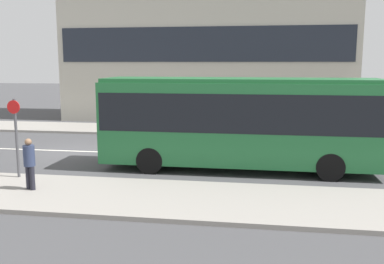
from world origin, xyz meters
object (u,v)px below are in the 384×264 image
parked_car_0 (376,132)px  bus_stop_sign (16,132)px  pedestrian_near_stop (29,161)px  city_bus (239,118)px

parked_car_0 → bus_stop_sign: bearing=-148.2°
parked_car_0 → bus_stop_sign: 15.96m
parked_car_0 → pedestrian_near_stop: (-12.39, -9.65, 0.37)m
parked_car_0 → bus_stop_sign: bus_stop_sign is taller
city_bus → parked_car_0: 8.55m
bus_stop_sign → parked_car_0: bearing=31.8°
city_bus → bus_stop_sign: bearing=-154.6°
pedestrian_near_stop → bus_stop_sign: bus_stop_sign is taller
city_bus → pedestrian_near_stop: bearing=-142.0°
city_bus → pedestrian_near_stop: size_ratio=6.43×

